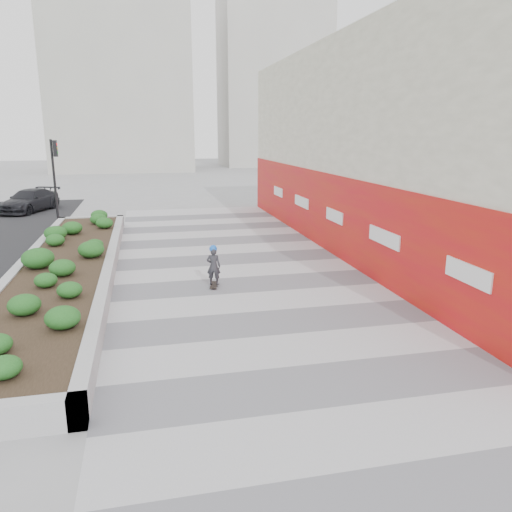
# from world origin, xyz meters

# --- Properties ---
(ground) EXTENTS (160.00, 160.00, 0.00)m
(ground) POSITION_xyz_m (0.00, 0.00, 0.00)
(ground) COLOR gray
(ground) RESTS_ON ground
(walkway) EXTENTS (8.00, 36.00, 0.01)m
(walkway) POSITION_xyz_m (0.00, 3.00, 0.01)
(walkway) COLOR #A8A8AD
(walkway) RESTS_ON ground
(building) EXTENTS (6.04, 24.08, 8.00)m
(building) POSITION_xyz_m (6.98, 8.98, 3.98)
(building) COLOR beige
(building) RESTS_ON ground
(planter) EXTENTS (3.00, 18.00, 0.90)m
(planter) POSITION_xyz_m (-5.50, 7.00, 0.42)
(planter) COLOR #9E9EA0
(planter) RESTS_ON ground
(traffic_signal_near) EXTENTS (0.33, 0.28, 4.20)m
(traffic_signal_near) POSITION_xyz_m (-7.23, 17.50, 2.76)
(traffic_signal_near) COLOR black
(traffic_signal_near) RESTS_ON ground
(distant_bldg_north_l) EXTENTS (16.00, 12.00, 20.00)m
(distant_bldg_north_l) POSITION_xyz_m (-5.00, 55.00, 10.00)
(distant_bldg_north_l) COLOR #ADAAA3
(distant_bldg_north_l) RESTS_ON ground
(distant_bldg_north_r) EXTENTS (14.00, 10.00, 24.00)m
(distant_bldg_north_r) POSITION_xyz_m (15.00, 60.00, 12.00)
(distant_bldg_north_r) COLOR #ADAAA3
(distant_bldg_north_r) RESTS_ON ground
(manhole_cover) EXTENTS (0.44, 0.44, 0.01)m
(manhole_cover) POSITION_xyz_m (0.50, 3.00, 0.00)
(manhole_cover) COLOR #595654
(manhole_cover) RESTS_ON ground
(skateboarder) EXTENTS (0.48, 0.75, 1.30)m
(skateboarder) POSITION_xyz_m (-1.04, 4.99, 0.66)
(skateboarder) COLOR beige
(skateboarder) RESTS_ON ground
(car_dark) EXTENTS (3.29, 4.77, 1.28)m
(car_dark) POSITION_xyz_m (-9.52, 22.00, 0.64)
(car_dark) COLOR black
(car_dark) RESTS_ON ground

